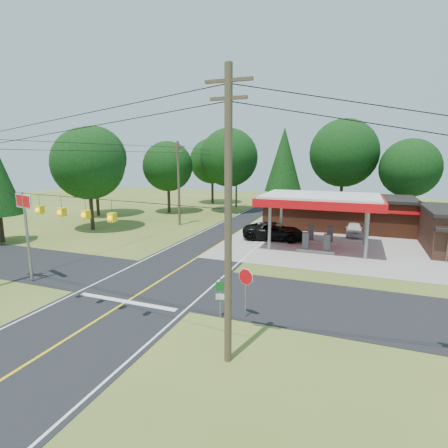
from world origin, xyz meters
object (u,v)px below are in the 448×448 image
(big_stop_sign, at_px, (25,217))
(suv_car, at_px, (274,231))
(sedan_car, at_px, (354,229))
(octagonal_stop_sign, at_px, (246,281))
(gas_canopy, at_px, (320,201))

(big_stop_sign, bearing_deg, suv_car, 54.48)
(sedan_car, relative_size, octagonal_stop_sign, 1.56)
(gas_canopy, bearing_deg, big_stop_sign, -136.72)
(big_stop_sign, height_order, octagonal_stop_sign, big_stop_sign)
(gas_canopy, relative_size, big_stop_sign, 1.76)
(suv_car, relative_size, big_stop_sign, 1.03)
(gas_canopy, height_order, octagonal_stop_sign, gas_canopy)
(suv_car, distance_m, octagonal_stop_sign, 17.73)
(gas_canopy, bearing_deg, suv_car, 161.57)
(sedan_car, xyz_separation_m, octagonal_stop_sign, (-5.00, -22.43, 1.30))
(sedan_car, xyz_separation_m, big_stop_sign, (-20.00, -22.43, 3.67))
(big_stop_sign, relative_size, octagonal_stop_sign, 2.24)
(suv_car, bearing_deg, sedan_car, -63.99)
(gas_canopy, bearing_deg, octagonal_stop_sign, -97.12)
(sedan_car, bearing_deg, big_stop_sign, -134.42)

